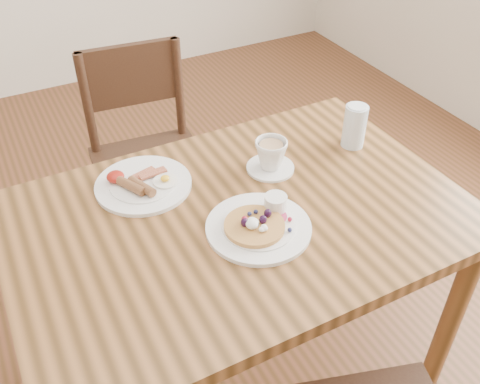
{
  "coord_description": "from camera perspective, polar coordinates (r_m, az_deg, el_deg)",
  "views": [
    {
      "loc": [
        -0.5,
        -0.95,
        1.67
      ],
      "look_at": [
        0.0,
        0.0,
        0.82
      ],
      "focal_mm": 40.0,
      "sensor_mm": 36.0,
      "label": 1
    }
  ],
  "objects": [
    {
      "name": "ground",
      "position": [
        1.98,
        0.0,
        -18.89
      ],
      "size": [
        5.0,
        5.0,
        0.0
      ],
      "primitive_type": "plane",
      "color": "#503116",
      "rests_on": "ground"
    },
    {
      "name": "dining_table",
      "position": [
        1.48,
        0.0,
        -5.13
      ],
      "size": [
        1.2,
        0.8,
        0.75
      ],
      "color": "brown",
      "rests_on": "ground"
    },
    {
      "name": "chair_far",
      "position": [
        2.13,
        -9.86,
        4.23
      ],
      "size": [
        0.46,
        0.46,
        0.88
      ],
      "rotation": [
        0.0,
        0.0,
        3.04
      ],
      "color": "#342113",
      "rests_on": "ground"
    },
    {
      "name": "pancake_plate",
      "position": [
        1.36,
        2.09,
        -3.45
      ],
      "size": [
        0.27,
        0.27,
        0.06
      ],
      "color": "white",
      "rests_on": "dining_table"
    },
    {
      "name": "breakfast_plate",
      "position": [
        1.52,
        -10.42,
        0.88
      ],
      "size": [
        0.27,
        0.27,
        0.04
      ],
      "color": "white",
      "rests_on": "dining_table"
    },
    {
      "name": "teacup_saucer",
      "position": [
        1.54,
        3.3,
        3.83
      ],
      "size": [
        0.14,
        0.14,
        0.1
      ],
      "color": "white",
      "rests_on": "dining_table"
    },
    {
      "name": "water_glass",
      "position": [
        1.67,
        12.12,
        6.88
      ],
      "size": [
        0.07,
        0.07,
        0.13
      ],
      "primitive_type": "cylinder",
      "color": "silver",
      "rests_on": "dining_table"
    }
  ]
}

